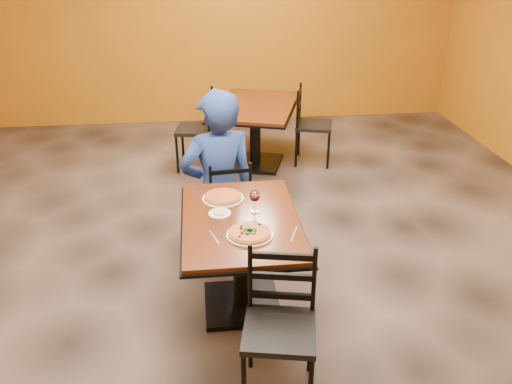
{
  "coord_description": "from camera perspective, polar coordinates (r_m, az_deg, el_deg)",
  "views": [
    {
      "loc": [
        -0.26,
        -3.73,
        2.52
      ],
      "look_at": [
        0.13,
        -0.3,
        0.85
      ],
      "focal_mm": 37.33,
      "sensor_mm": 36.0,
      "label": 1
    }
  ],
  "objects": [
    {
      "name": "chair_second_right",
      "position": [
        6.44,
        6.24,
        7.08
      ],
      "size": [
        0.52,
        0.52,
        0.93
      ],
      "primitive_type": null,
      "rotation": [
        0.0,
        0.0,
        1.3
      ],
      "color": "black",
      "rests_on": "floor"
    },
    {
      "name": "chair_main_near",
      "position": [
        3.17,
        2.53,
        -14.72
      ],
      "size": [
        0.49,
        0.49,
        0.92
      ],
      "primitive_type": null,
      "rotation": [
        0.0,
        0.0,
        -0.2
      ],
      "color": "black",
      "rests_on": "floor"
    },
    {
      "name": "fork",
      "position": [
        3.48,
        -4.51,
        -4.83
      ],
      "size": [
        0.07,
        0.19,
        0.0
      ],
      "primitive_type": "cube",
      "rotation": [
        0.0,
        0.0,
        0.29
      ],
      "color": "silver",
      "rests_on": "table_main"
    },
    {
      "name": "floor",
      "position": [
        4.51,
        -2.09,
        -8.17
      ],
      "size": [
        7.0,
        8.0,
        0.01
      ],
      "primitive_type": "cube",
      "color": "black",
      "rests_on": "ground"
    },
    {
      "name": "plate_far",
      "position": [
        3.96,
        -3.57,
        -0.69
      ],
      "size": [
        0.31,
        0.31,
        0.01
      ],
      "primitive_type": "cylinder",
      "color": "white",
      "rests_on": "table_main"
    },
    {
      "name": "wine_glass",
      "position": [
        3.74,
        -0.14,
        -0.89
      ],
      "size": [
        0.08,
        0.08,
        0.18
      ],
      "primitive_type": null,
      "color": "white",
      "rests_on": "table_main"
    },
    {
      "name": "chair_second_left",
      "position": [
        6.29,
        -6.56,
        6.64
      ],
      "size": [
        0.48,
        0.48,
        0.94
      ],
      "primitive_type": null,
      "rotation": [
        0.0,
        0.0,
        -1.73
      ],
      "color": "black",
      "rests_on": "floor"
    },
    {
      "name": "diner",
      "position": [
        4.59,
        -4.11,
        2.45
      ],
      "size": [
        0.76,
        0.59,
        1.41
      ],
      "primitive_type": "imported",
      "rotation": [
        0.0,
        0.0,
        3.38
      ],
      "color": "navy",
      "rests_on": "floor"
    },
    {
      "name": "table_main",
      "position": [
        3.79,
        -1.61,
        -5.41
      ],
      "size": [
        0.83,
        1.23,
        0.75
      ],
      "color": "#581B0E",
      "rests_on": "floor"
    },
    {
      "name": "plate_main",
      "position": [
        3.49,
        -0.67,
        -4.6
      ],
      "size": [
        0.31,
        0.31,
        0.01
      ],
      "primitive_type": "cylinder",
      "color": "white",
      "rests_on": "table_main"
    },
    {
      "name": "table_second",
      "position": [
        6.3,
        -0.09,
        7.72
      ],
      "size": [
        1.26,
        1.55,
        0.75
      ],
      "rotation": [
        0.0,
        0.0,
        -0.31
      ],
      "color": "#581B0E",
      "rests_on": "floor"
    },
    {
      "name": "pizza_far",
      "position": [
        3.96,
        -3.57,
        -0.48
      ],
      "size": [
        0.28,
        0.28,
        0.02
      ],
      "primitive_type": "cylinder",
      "color": "orange",
      "rests_on": "plate_far"
    },
    {
      "name": "pizza_main",
      "position": [
        3.48,
        -0.67,
        -4.38
      ],
      "size": [
        0.28,
        0.28,
        0.02
      ],
      "primitive_type": "cylinder",
      "color": "#94250A",
      "rests_on": "plate_main"
    },
    {
      "name": "dip",
      "position": [
        3.75,
        -3.91,
        -2.2
      ],
      "size": [
        0.09,
        0.09,
        0.01
      ],
      "primitive_type": "cylinder",
      "color": "tan",
      "rests_on": "side_plate"
    },
    {
      "name": "knife",
      "position": [
        3.52,
        4.11,
        -4.47
      ],
      "size": [
        0.09,
        0.2,
        0.0
      ],
      "primitive_type": "cube",
      "rotation": [
        0.0,
        0.0,
        -0.38
      ],
      "color": "silver",
      "rests_on": "table_main"
    },
    {
      "name": "chair_main_far",
      "position": [
        4.7,
        -3.05,
        -0.9
      ],
      "size": [
        0.41,
        0.41,
        0.82
      ],
      "primitive_type": null,
      "rotation": [
        0.0,
        0.0,
        3.26
      ],
      "color": "black",
      "rests_on": "floor"
    },
    {
      "name": "wall_back",
      "position": [
        7.8,
        -4.76,
        18.24
      ],
      "size": [
        7.0,
        0.01,
        3.0
      ],
      "primitive_type": "cube",
      "color": "#C16F15",
      "rests_on": "ground"
    },
    {
      "name": "side_plate",
      "position": [
        3.75,
        -3.91,
        -2.33
      ],
      "size": [
        0.16,
        0.16,
        0.01
      ],
      "primitive_type": "cylinder",
      "color": "white",
      "rests_on": "table_main"
    }
  ]
}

